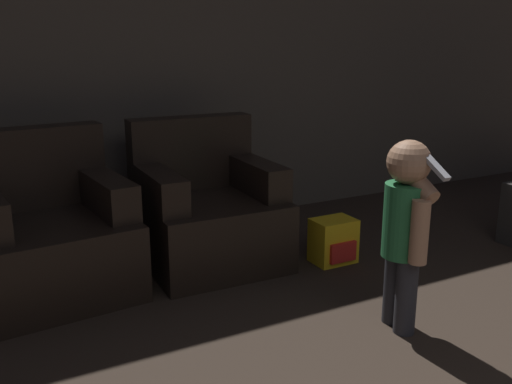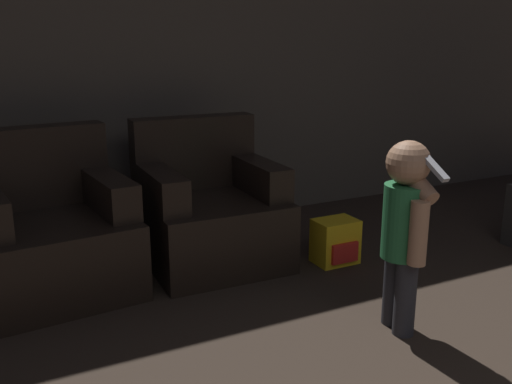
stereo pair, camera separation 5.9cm
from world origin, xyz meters
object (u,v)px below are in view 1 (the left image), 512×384
Objects in this scene: armchair_left at (49,236)px; person_toddler at (406,221)px; armchair_right at (207,212)px; toy_backpack at (334,241)px.

armchair_left is 0.95× the size of person_toddler.
person_toddler is (1.38, -1.22, 0.22)m from armchair_left.
toy_backpack is at bearing -29.17° from armchair_right.
armchair_right is 0.95× the size of person_toddler.
armchair_right is (0.92, 0.00, 0.00)m from armchair_left.
person_toddler reaches higher than armchair_right.
armchair_left is 3.16× the size of toy_backpack.
toy_backpack is at bearing 177.93° from person_toddler.
person_toddler reaches higher than armchair_left.
toy_backpack is at bearing -19.03° from armchair_left.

